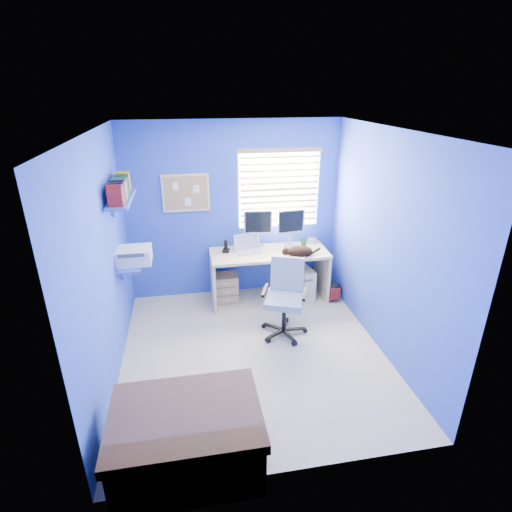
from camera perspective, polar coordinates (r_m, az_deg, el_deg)
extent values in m
cube|color=#BDB090|center=(4.82, -0.40, -13.61)|extent=(3.00, 3.20, 0.00)
cube|color=white|center=(3.89, -0.51, 17.44)|extent=(3.00, 3.20, 0.00)
cube|color=#3142C0|center=(5.69, -3.20, 6.38)|extent=(3.00, 0.01, 2.50)
cube|color=#3142C0|center=(2.82, 5.20, -12.31)|extent=(3.00, 0.01, 2.50)
cube|color=#3142C0|center=(4.23, -20.89, -1.20)|extent=(0.01, 3.20, 2.50)
cube|color=#3142C0|center=(4.67, 18.01, 1.46)|extent=(0.01, 3.20, 2.50)
cube|color=#E3C984|center=(5.76, 1.84, -2.78)|extent=(1.65, 0.65, 0.74)
cube|color=silver|center=(5.56, -1.12, 1.64)|extent=(0.39, 0.34, 0.22)
cube|color=silver|center=(5.72, 0.25, 3.97)|extent=(0.41, 0.17, 0.54)
cube|color=silver|center=(5.77, 4.94, 4.07)|extent=(0.41, 0.16, 0.54)
cube|color=black|center=(5.59, -4.32, 1.41)|extent=(0.12, 0.13, 0.17)
imported|color=#285A38|center=(5.83, 6.83, 1.89)|extent=(0.10, 0.09, 0.10)
cylinder|color=silver|center=(5.98, 8.01, 2.23)|extent=(0.13, 0.13, 0.07)
ellipsoid|color=black|center=(5.48, 6.22, 0.69)|extent=(0.38, 0.20, 0.13)
cube|color=beige|center=(5.93, 6.79, -3.70)|extent=(0.26, 0.47, 0.45)
cube|color=tan|center=(5.81, -4.37, -4.48)|extent=(0.35, 0.28, 0.41)
cube|color=yellow|center=(5.78, 5.97, -5.63)|extent=(0.03, 0.17, 0.24)
ellipsoid|color=black|center=(5.90, 10.99, -5.00)|extent=(0.27, 0.22, 0.29)
cube|color=brown|center=(3.57, -9.77, -24.27)|extent=(1.14, 0.81, 0.55)
cylinder|color=black|center=(5.14, 3.94, -10.70)|extent=(0.72, 0.72, 0.06)
cylinder|color=black|center=(5.02, 4.01, -8.60)|extent=(0.06, 0.06, 0.38)
cube|color=#A9AEBB|center=(4.90, 4.08, -6.30)|extent=(0.59, 0.59, 0.08)
cube|color=#A9AEBB|center=(4.97, 4.49, -2.54)|extent=(0.40, 0.21, 0.43)
cube|color=white|center=(5.71, 3.32, 9.56)|extent=(1.15, 0.01, 1.10)
cube|color=#B07F56|center=(5.69, 3.39, 9.49)|extent=(1.10, 0.03, 1.00)
cube|color=#E3C984|center=(5.56, -9.99, 8.86)|extent=(0.64, 0.02, 0.52)
cube|color=tan|center=(5.55, -9.99, 8.84)|extent=(0.58, 0.01, 0.46)
cube|color=#3C50BC|center=(5.02, -17.45, -1.07)|extent=(0.26, 0.55, 0.03)
cube|color=silver|center=(4.97, -17.14, 0.07)|extent=(0.42, 0.34, 0.18)
cube|color=#3C50BC|center=(4.76, -18.71, 7.74)|extent=(0.24, 0.90, 0.03)
cube|color=navy|center=(4.73, -19.02, 9.19)|extent=(0.15, 0.80, 0.22)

